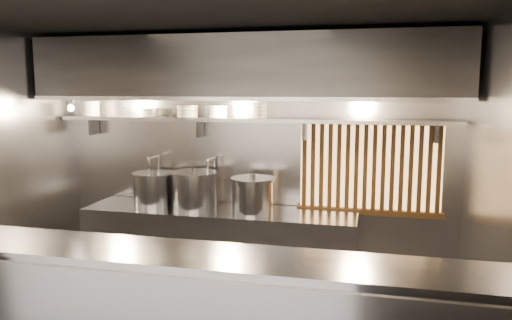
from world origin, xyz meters
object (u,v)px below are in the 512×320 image
at_px(heat_lamp, 69,103).
at_px(stock_pot_left, 154,188).
at_px(pendant_bulb, 238,113).
at_px(stock_pot_mid, 195,190).
at_px(stock_pot_right, 253,195).

relative_size(heat_lamp, stock_pot_left, 0.67).
height_order(pendant_bulb, stock_pot_mid, pendant_bulb).
relative_size(pendant_bulb, stock_pot_left, 0.36).
distance_m(stock_pot_mid, stock_pot_right, 0.68).
bearing_deg(stock_pot_left, pendant_bulb, 1.15).
height_order(stock_pot_left, stock_pot_right, stock_pot_right).
xyz_separation_m(heat_lamp, stock_pot_mid, (1.31, 0.29, -0.96)).
distance_m(heat_lamp, stock_pot_mid, 1.65).
xyz_separation_m(stock_pot_mid, stock_pot_right, (0.68, -0.06, -0.01)).
distance_m(stock_pot_left, stock_pot_mid, 0.51).
bearing_deg(stock_pot_right, stock_pot_left, 175.25).
distance_m(pendant_bulb, stock_pot_mid, 0.99).
height_order(stock_pot_mid, stock_pot_right, stock_pot_mid).
bearing_deg(stock_pot_mid, heat_lamp, -167.56).
xyz_separation_m(pendant_bulb, stock_pot_mid, (-0.49, -0.06, -0.86)).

